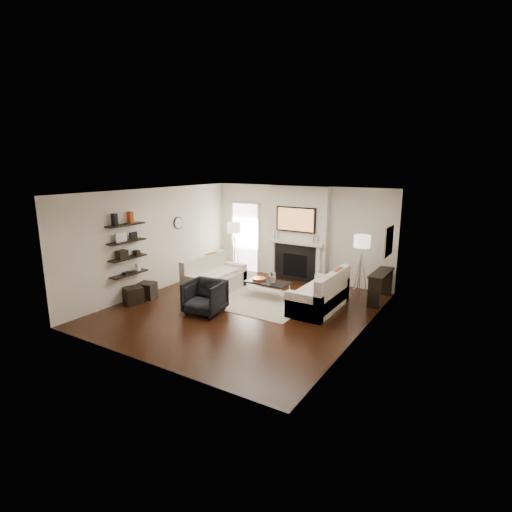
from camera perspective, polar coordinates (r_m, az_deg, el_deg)
The scene contains 71 objects.
room_envelope at distance 8.99m, azimuth -2.01°, elevation 0.51°, with size 6.00×6.00×6.00m.
chimney_breast at distance 11.45m, azimuth 6.01°, elevation 3.17°, with size 1.80×0.25×2.70m, color silver.
fireplace_surround at distance 11.50m, azimuth 5.62°, elevation -1.01°, with size 1.30×0.02×1.04m, color black.
firebox at distance 11.51m, azimuth 5.60°, elevation -1.35°, with size 0.75×0.02×0.65m, color black.
mantel_pilaster_l at distance 11.79m, azimuth 2.42°, elevation -0.45°, with size 0.12×0.08×1.10m, color white.
mantel_pilaster_r at distance 11.18m, azimuth 8.87°, elevation -1.36°, with size 0.12×0.08×1.10m, color white.
mantel_shelf at distance 11.32m, azimuth 5.57°, elevation 1.88°, with size 1.70×0.18×0.07m, color white.
tv_body at distance 11.24m, azimuth 5.70°, elevation 5.21°, with size 1.20×0.06×0.70m, color black.
tv_screen at distance 11.21m, azimuth 5.63°, elevation 5.19°, with size 1.10×0.01×0.62m, color #BF723F.
candlestick_l_tall at distance 11.55m, azimuth 3.17°, elevation 3.08°, with size 0.04×0.04×0.30m, color silver.
candlestick_l_short at distance 11.61m, azimuth 2.60°, elevation 2.99°, with size 0.04×0.04×0.24m, color silver.
candlestick_r_tall at distance 11.07m, azimuth 8.17°, elevation 2.53°, with size 0.04×0.04×0.30m, color silver.
candlestick_r_short at distance 11.03m, azimuth 8.79°, elevation 2.31°, with size 0.04×0.04×0.24m, color silver.
hallway_panel at distance 12.49m, azimuth -1.48°, elevation 2.66°, with size 0.90×0.02×2.10m, color white.
door_trim_l at distance 12.74m, azimuth -3.34°, elevation 2.85°, with size 0.06×0.06×2.16m, color white.
door_trim_r at distance 12.22m, azimuth 0.36°, elevation 2.43°, with size 0.06×0.06×2.16m, color white.
door_trim_top at distance 12.32m, azimuth -1.56°, elevation 7.59°, with size 1.02×0.06×0.06m, color white.
rug at distance 9.93m, azimuth -0.13°, elevation -6.32°, with size 2.60×2.00×0.01m, color #BCAC9A.
loveseat_left_base at distance 10.63m, azimuth -5.87°, elevation -3.93°, with size 0.85×1.80×0.42m, color beige.
loveseat_left_back at distance 10.74m, azimuth -7.32°, elevation -2.03°, with size 0.18×1.80×0.80m, color beige.
loveseat_left_arm_n at distance 10.00m, azimuth -8.71°, elevation -4.57°, with size 0.85×0.18×0.60m, color beige.
loveseat_left_arm_s at distance 11.23m, azimuth -3.36°, elevation -2.48°, with size 0.85×0.18×0.60m, color beige.
loveseat_left_cushion at distance 10.53m, azimuth -5.68°, elevation -2.62°, with size 0.63×1.44×0.10m, color beige.
pillow_left_orange at distance 10.92m, azimuth -6.37°, elevation -0.65°, with size 0.10×0.42×0.42m, color #913211.
pillow_left_charcoal at distance 10.47m, azimuth -8.38°, elevation -1.36°, with size 0.10×0.40×0.40m, color black.
loveseat_right_base at distance 9.42m, azimuth 8.93°, elevation -6.26°, with size 0.85×1.80×0.42m, color beige.
loveseat_right_back at distance 9.21m, azimuth 10.93°, elevation -4.73°, with size 0.18×1.80×0.80m, color beige.
loveseat_right_arm_n at distance 8.69m, azimuth 6.85°, elevation -7.24°, with size 0.85×0.18×0.60m, color beige.
loveseat_right_arm_s at distance 10.11m, azimuth 10.75°, elevation -4.45°, with size 0.85×0.18×0.60m, color beige.
loveseat_right_cushion at distance 9.36m, azimuth 8.71°, elevation -4.71°, with size 0.63×1.44×0.10m, color beige.
pillow_right_orange at distance 9.42m, azimuth 11.64°, elevation -3.06°, with size 0.10×0.42×0.42m, color #913211.
pillow_right_charcoal at distance 8.88m, azimuth 10.28°, elevation -4.06°, with size 0.10×0.40×0.40m, color black.
coffee_table at distance 10.03m, azimuth 1.69°, elevation -3.77°, with size 1.10×0.55×0.04m, color black.
coffee_leg_nw at distance 10.16m, azimuth -1.39°, elevation -4.78°, with size 0.02×0.02×0.38m, color silver.
coffee_leg_ne at distance 9.68m, azimuth 3.60°, elevation -5.73°, with size 0.02×0.02×0.38m, color silver.
coffee_leg_sw at distance 10.52m, azimuth -0.08°, elevation -4.16°, with size 0.02×0.02×0.38m, color silver.
coffee_leg_se at distance 10.05m, azimuth 4.79°, elevation -5.03°, with size 0.02×0.02×0.38m, color silver.
hurricane_glass at distance 9.91m, azimuth 2.45°, elevation -3.02°, with size 0.14×0.14×0.24m, color white.
hurricane_candle at distance 9.93m, azimuth 2.44°, elevation -3.38°, with size 0.10×0.10×0.15m, color white.
copper_bowl at distance 10.14m, azimuth 0.47°, elevation -3.31°, with size 0.34×0.34×0.06m, color #CA4A21.
armchair at distance 9.09m, azimuth -7.31°, elevation -5.61°, with size 0.80×0.75×0.82m, color black.
lamp_left_post at distance 12.07m, azimuth -3.09°, elevation 0.10°, with size 0.02×0.02×1.20m, color silver.
lamp_left_shade at distance 11.91m, azimuth -3.14°, elevation 4.09°, with size 0.40×0.40×0.30m, color white.
lamp_left_leg_a at distance 12.01m, azimuth -2.66°, elevation 0.04°, with size 0.02×0.02×1.25m, color silver.
lamp_left_leg_b at distance 12.18m, azimuth -3.04°, elevation 0.22°, with size 0.02×0.02×1.25m, color silver.
lamp_left_leg_c at distance 12.03m, azimuth -3.56°, elevation 0.05°, with size 0.02×0.02×1.25m, color silver.
lamp_right_post at distance 10.29m, azimuth 14.64°, elevation -2.60°, with size 0.02×0.02×1.20m, color silver.
lamp_right_shade at distance 10.10m, azimuth 14.92°, elevation 2.05°, with size 0.40×0.40×0.30m, color white.
lamp_right_leg_a at distance 10.26m, azimuth 15.23°, elevation -2.68°, with size 0.02×0.02×1.25m, color silver.
lamp_right_leg_b at distance 10.40m, azimuth 14.51°, elevation -2.44°, with size 0.02×0.02×1.25m, color silver.
lamp_right_leg_c at distance 10.22m, azimuth 14.19°, elevation -2.68°, with size 0.02×0.02×1.25m, color silver.
console_top at distance 10.12m, azimuth 17.48°, elevation -2.28°, with size 0.35×1.20×0.04m, color black.
console_leg_n at distance 9.72m, azimuth 16.51°, elevation -5.16°, with size 0.30×0.04×0.71m, color black.
console_leg_s at distance 10.74m, azimuth 18.09°, elevation -3.54°, with size 0.30×0.04×0.71m, color black.
wall_art at distance 9.75m, azimuth 18.46°, elevation 2.02°, with size 0.03×0.70×0.70m, color #9E834F.
shelf_bottom at distance 10.13m, azimuth -17.65°, elevation -2.46°, with size 0.25×1.00×0.04m, color black.
shelf_lower at distance 10.04m, azimuth -17.81°, elevation -0.26°, with size 0.25×1.00×0.04m, color black.
shelf_upper at distance 9.96m, azimuth -17.97°, elevation 1.99°, with size 0.25×1.00×0.04m, color black.
shelf_top at distance 9.89m, azimuth -18.13°, elevation 4.26°, with size 0.25×1.00×0.04m, color black.
decor_magfile_a at distance 9.68m, azimuth -19.56°, elevation 4.92°, with size 0.12×0.10×0.28m, color black.
decor_magfile_b at distance 9.97m, azimuth -17.52°, elevation 5.28°, with size 0.12×0.10×0.28m, color #913211.
decor_frame_a at distance 9.84m, azimuth -18.71°, elevation 2.56°, with size 0.04×0.30×0.22m, color white.
decor_frame_b at distance 10.07m, azimuth -17.11°, elevation 2.79°, with size 0.04×0.22×0.18m, color black.
decor_wine_rack at distance 9.90m, azimuth -18.60°, elevation 0.21°, with size 0.18×0.25×0.20m, color black.
decor_box_small at distance 10.19m, azimuth -16.68°, elevation 0.47°, with size 0.15×0.12×0.12m, color black.
decor_books at distance 10.08m, azimuth -17.95°, elevation -2.31°, with size 0.14×0.20×0.05m, color black.
decor_box_tall at distance 10.28m, azimuth -16.52°, elevation -1.54°, with size 0.10×0.10×0.18m, color white.
clock_rim at distance 11.30m, azimuth -11.08°, elevation 4.66°, with size 0.34×0.34×0.04m, color black.
clock_face at distance 11.28m, azimuth -10.99°, elevation 4.65°, with size 0.29×0.29×0.01m, color white.
ottoman_near at distance 10.41m, azimuth -15.31°, elevation -4.77°, with size 0.40×0.40×0.40m, color black.
ottoman_far at distance 10.13m, azimuth -17.09°, elevation -5.37°, with size 0.40×0.40×0.40m, color black.
Camera 1 is at (4.88, -7.29, 3.30)m, focal length 28.00 mm.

